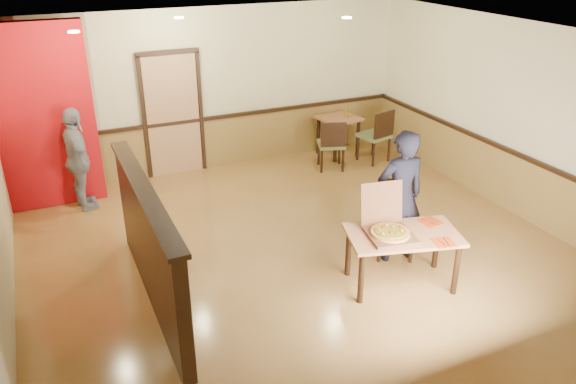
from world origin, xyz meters
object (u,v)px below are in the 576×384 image
at_px(diner_chair, 395,215).
at_px(side_table, 338,126).
at_px(side_chair_right, 377,134).
at_px(pizza_box, 389,229).
at_px(diner, 400,197).
at_px(side_chair_left, 332,143).
at_px(condiment, 346,114).
at_px(main_table, 403,241).
at_px(passerby, 78,160).

height_order(diner_chair, side_table, diner_chair).
relative_size(side_chair_right, pizza_box, 1.44).
xyz_separation_m(side_chair_right, pizza_box, (-2.09, -3.47, 0.22)).
bearing_deg(side_chair_right, diner, 48.24).
bearing_deg(side_chair_left, side_chair_right, -160.91).
distance_m(diner_chair, diner, 0.37).
bearing_deg(side_chair_right, diner_chair, 47.90).
distance_m(side_table, condiment, 0.28).
distance_m(main_table, side_chair_right, 4.01).
bearing_deg(side_chair_right, main_table, 48.04).
bearing_deg(condiment, pizza_box, -113.31).
xyz_separation_m(side_chair_right, diner, (-1.61, -2.99, 0.33)).
bearing_deg(passerby, diner_chair, -139.57).
xyz_separation_m(side_chair_left, condiment, (0.58, 0.54, 0.31)).
relative_size(diner, condiment, 11.46).
distance_m(side_chair_left, diner, 3.09).
distance_m(main_table, diner_chair, 0.77).
xyz_separation_m(side_chair_right, condiment, (-0.36, 0.55, 0.28)).
height_order(side_chair_right, diner, diner).
bearing_deg(side_chair_left, pizza_box, 91.17).
bearing_deg(passerby, main_table, -148.32).
distance_m(side_chair_right, diner, 3.41).
distance_m(main_table, condiment, 4.37).
bearing_deg(main_table, passerby, 146.32).
bearing_deg(pizza_box, passerby, 140.26).
bearing_deg(side_table, condiment, -35.60).
distance_m(passerby, condiment, 4.79).
distance_m(side_chair_left, condiment, 0.85).
bearing_deg(side_chair_right, side_table, -66.52).
relative_size(main_table, condiment, 9.50).
bearing_deg(condiment, side_chair_left, -136.92).
xyz_separation_m(side_chair_right, passerby, (-5.15, 0.23, 0.25)).
height_order(main_table, diner_chair, diner_chair).
relative_size(side_table, passerby, 0.50).
relative_size(side_table, condiment, 5.18).
relative_size(side_chair_left, diner, 0.53).
bearing_deg(pizza_box, main_table, -6.80).
bearing_deg(pizza_box, side_chair_left, 82.39).
height_order(side_chair_left, side_chair_right, side_chair_right).
height_order(main_table, side_chair_right, side_chair_right).
height_order(diner, passerby, diner).
bearing_deg(side_table, diner_chair, -107.43).
distance_m(side_chair_left, passerby, 4.22).
height_order(side_chair_right, side_table, side_chair_right).
bearing_deg(pizza_box, side_chair_right, 69.64).
height_order(diner_chair, side_chair_right, side_chair_right).
xyz_separation_m(side_table, condiment, (0.10, -0.07, 0.25)).
height_order(diner_chair, diner, diner).
relative_size(main_table, diner_chair, 1.47).
xyz_separation_m(main_table, pizza_box, (-0.18, 0.06, 0.18)).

